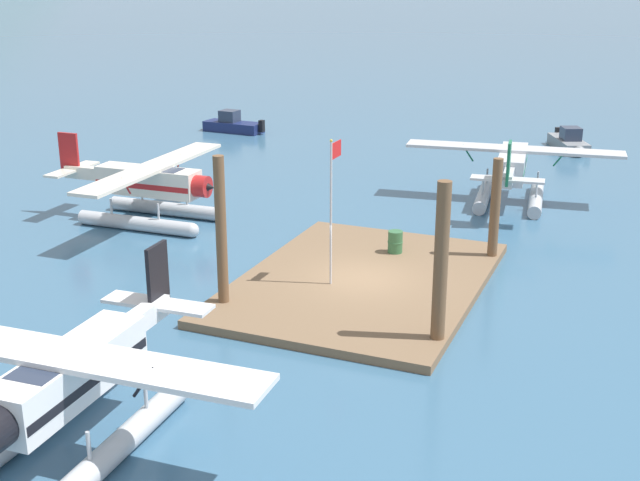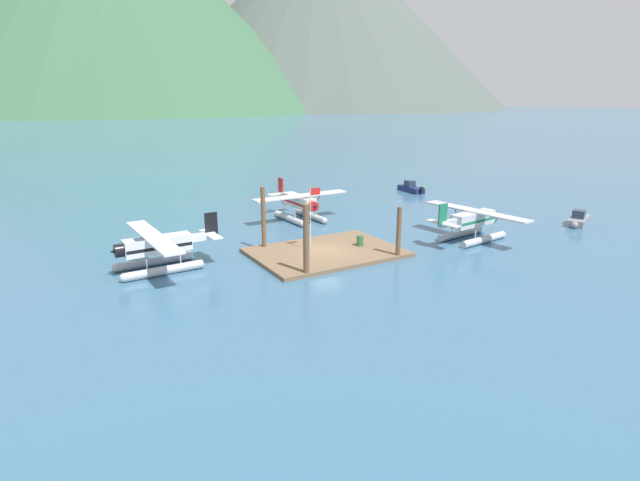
% 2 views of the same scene
% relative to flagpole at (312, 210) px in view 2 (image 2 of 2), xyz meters
% --- Properties ---
extents(ground_plane, '(1200.00, 1200.00, 0.00)m').
position_rel_flagpole_xyz_m(ground_plane, '(0.83, -0.85, -3.60)').
color(ground_plane, '#38607F').
extents(dock_platform, '(11.70, 8.35, 0.30)m').
position_rel_flagpole_xyz_m(dock_platform, '(0.83, -0.85, -3.45)').
color(dock_platform, brown).
rests_on(dock_platform, ground).
extents(piling_near_left, '(0.43, 0.43, 5.23)m').
position_rel_flagpole_xyz_m(piling_near_left, '(-3.08, -4.69, -0.99)').
color(piling_near_left, brown).
rests_on(piling_near_left, ground).
extents(piling_near_right, '(0.38, 0.38, 4.18)m').
position_rel_flagpole_xyz_m(piling_near_right, '(5.13, -4.71, -1.52)').
color(piling_near_right, brown).
rests_on(piling_near_right, ground).
extents(piling_far_left, '(0.37, 0.37, 5.33)m').
position_rel_flagpole_xyz_m(piling_far_left, '(-3.04, 2.73, -0.94)').
color(piling_far_left, brown).
rests_on(piling_far_left, ground).
extents(flagpole, '(0.95, 0.10, 5.23)m').
position_rel_flagpole_xyz_m(flagpole, '(0.00, 0.00, 0.00)').
color(flagpole, silver).
rests_on(flagpole, dock_platform).
extents(fuel_drum, '(0.62, 0.62, 0.88)m').
position_rel_flagpole_xyz_m(fuel_drum, '(4.00, -1.09, -2.86)').
color(fuel_drum, '#33663D').
rests_on(fuel_drum, dock_platform).
extents(mountain_ridge_west_peak, '(391.30, 391.30, 192.73)m').
position_rel_flagpole_xyz_m(mountain_ridge_west_peak, '(268.96, 463.15, 92.76)').
color(mountain_ridge_west_peak, '#4C5651').
rests_on(mountain_ridge_west_peak, ground).
extents(seaplane_white_port_fwd, '(7.98, 10.46, 3.84)m').
position_rel_flagpole_xyz_m(seaplane_white_port_fwd, '(-11.83, 1.96, -2.03)').
color(seaplane_white_port_fwd, '#B7BABF').
rests_on(seaplane_white_port_fwd, ground).
extents(seaplane_cream_bow_right, '(10.44, 7.98, 3.84)m').
position_rel_flagpole_xyz_m(seaplane_cream_bow_right, '(4.52, 10.63, -2.03)').
color(seaplane_cream_bow_right, '#B7BABF').
rests_on(seaplane_cream_bow_right, ground).
extents(seaplane_silver_stbd_aft, '(7.95, 10.49, 3.84)m').
position_rel_flagpole_xyz_m(seaplane_silver_stbd_aft, '(14.24, -3.78, -2.03)').
color(seaplane_silver_stbd_aft, '#B7BABF').
rests_on(seaplane_silver_stbd_aft, ground).
extents(boat_grey_open_se, '(4.57, 3.07, 1.50)m').
position_rel_flagpole_xyz_m(boat_grey_open_se, '(27.81, -5.04, -3.12)').
color(boat_grey_open_se, gray).
rests_on(boat_grey_open_se, ground).
extents(boat_navy_open_east, '(1.75, 4.89, 1.50)m').
position_rel_flagpole_xyz_m(boat_navy_open_east, '(25.09, 17.59, -3.12)').
color(boat_navy_open_east, navy).
rests_on(boat_navy_open_east, ground).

